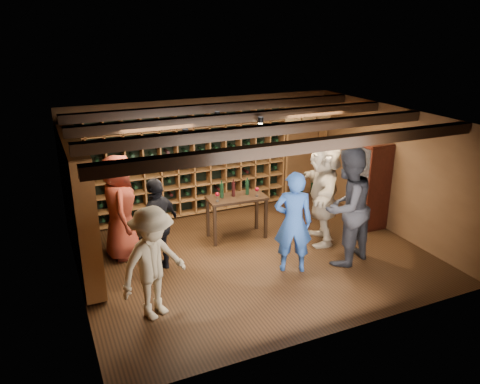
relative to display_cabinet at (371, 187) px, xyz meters
name	(u,v)px	position (x,y,z in m)	size (l,w,h in m)	color
ground	(254,255)	(-2.71, -0.20, -0.86)	(6.00, 6.00, 0.00)	black
room_shell	(254,123)	(-2.71, -0.15, 1.56)	(6.00, 6.00, 6.00)	brown
wine_rack_back	(185,165)	(-3.24, 2.13, 0.29)	(4.65, 0.30, 2.20)	brown
wine_rack_left	(79,204)	(-5.54, 0.62, 0.29)	(0.30, 2.65, 2.20)	brown
crate_shelf	(305,133)	(-0.31, 2.12, 0.71)	(1.20, 0.32, 2.07)	brown
display_cabinet	(371,187)	(0.00, 0.00, 0.00)	(0.55, 0.50, 1.75)	#36100A
man_blue_shirt	(293,222)	(-2.35, -0.93, 0.02)	(0.64, 0.42, 1.76)	navy
man_grey_suit	(347,207)	(-1.37, -1.04, 0.18)	(1.01, 0.78, 2.07)	black
guest_red_floral	(120,207)	(-4.87, 0.75, 0.09)	(0.92, 0.60, 1.89)	maroon
guest_woman_black	(158,226)	(-4.40, -0.03, -0.03)	(0.97, 0.40, 1.65)	black
guest_khaki	(153,263)	(-4.79, -1.29, -0.02)	(1.08, 0.62, 1.68)	#9C8C6B
guest_beige	(323,192)	(-1.26, -0.17, 0.15)	(1.86, 0.59, 2.00)	tan
tasting_table	(236,201)	(-2.69, 0.63, -0.10)	(1.16, 0.63, 1.13)	black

